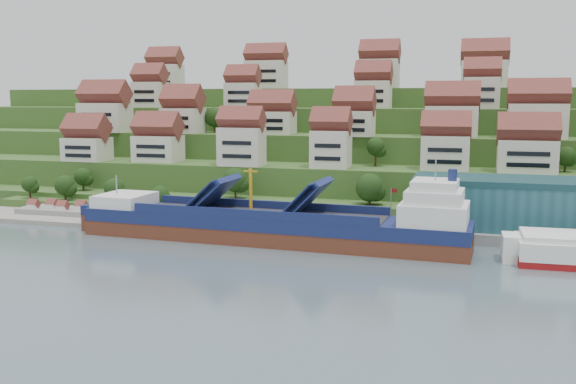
% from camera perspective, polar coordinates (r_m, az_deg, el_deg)
% --- Properties ---
extents(ground, '(300.00, 300.00, 0.00)m').
position_cam_1_polar(ground, '(124.50, 0.20, -4.63)').
color(ground, slate).
rests_on(ground, ground).
extents(quay, '(180.00, 14.00, 2.20)m').
position_cam_1_polar(quay, '(135.01, 10.18, -3.26)').
color(quay, gray).
rests_on(quay, ground).
extents(pebble_beach, '(45.00, 20.00, 1.00)m').
position_cam_1_polar(pebble_beach, '(160.17, -18.93, -1.98)').
color(pebble_beach, gray).
rests_on(pebble_beach, ground).
extents(hillside, '(260.00, 128.00, 31.00)m').
position_cam_1_polar(hillside, '(223.38, 7.55, 3.83)').
color(hillside, '#2D4C1E').
rests_on(hillside, ground).
extents(hillside_village, '(155.37, 65.01, 29.07)m').
position_cam_1_polar(hillside_village, '(179.22, 6.17, 7.08)').
color(hillside_village, silver).
rests_on(hillside_village, ground).
extents(hillside_trees, '(132.10, 62.27, 30.57)m').
position_cam_1_polar(hillside_trees, '(166.18, 2.16, 4.35)').
color(hillside_trees, '#1E3D14').
rests_on(hillside_trees, ground).
extents(warehouse, '(60.00, 15.00, 10.00)m').
position_cam_1_polar(warehouse, '(136.51, 23.81, -1.12)').
color(warehouse, '#255A65').
rests_on(warehouse, quay).
extents(flagpole, '(1.28, 0.16, 8.00)m').
position_cam_1_polar(flagpole, '(129.28, 9.18, -1.14)').
color(flagpole, gray).
rests_on(flagpole, quay).
extents(beach_huts, '(14.40, 3.70, 2.20)m').
position_cam_1_polar(beach_huts, '(160.06, -19.80, -1.45)').
color(beach_huts, white).
rests_on(beach_huts, pebble_beach).
extents(cargo_ship, '(77.21, 15.05, 17.02)m').
position_cam_1_polar(cargo_ship, '(125.04, -0.72, -3.05)').
color(cargo_ship, '#5F2D1D').
rests_on(cargo_ship, ground).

